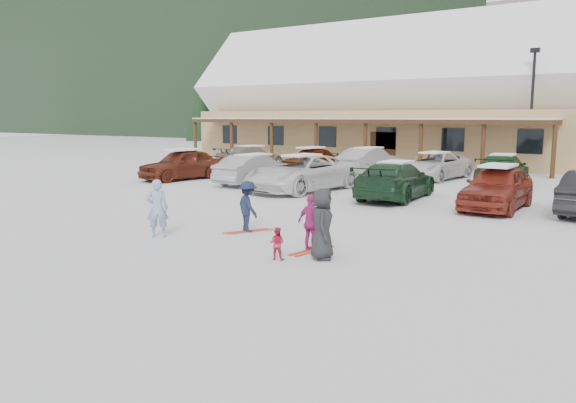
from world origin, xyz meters
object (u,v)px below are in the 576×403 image
Objects in this scene: parked_car_2 at (302,173)px; parked_car_4 at (497,187)px; lamp_post at (532,104)px; parked_car_10 at (434,166)px; adult_skier at (157,208)px; parked_car_11 at (502,170)px; child_magenta at (312,223)px; parked_car_7 at (250,157)px; parked_car_8 at (311,159)px; parked_car_3 at (395,180)px; parked_car_9 at (369,161)px; toddler_red at (277,243)px; parked_car_1 at (254,169)px; day_lodge at (387,106)px; child_navy at (248,207)px; bystander_dark at (322,224)px; parked_car_0 at (182,164)px.

parked_car_4 is (8.23, -0.26, -0.02)m from parked_car_2.
parked_car_2 is at bearing -115.19° from lamp_post.
lamp_post reaches higher than parked_car_10.
parked_car_11 is (4.79, 17.29, -0.07)m from adult_skier.
parked_car_2 is (-6.12, 9.15, 0.09)m from child_magenta.
parked_car_8 reaches higher than parked_car_7.
parked_car_8 is at bearing 125.26° from parked_car_2.
parked_car_9 is (-5.07, 8.08, 0.01)m from parked_car_3.
lamp_post is 24.37m from toddler_red.
parked_car_9 is at bearing -141.89° from lamp_post.
adult_skier reaches higher than parked_car_1.
day_lodge is 5.82× the size of parked_car_10.
parked_car_11 is (0.13, -6.63, -3.18)m from lamp_post.
lamp_post reaches higher than toddler_red.
child_navy is (1.58, 1.90, -0.06)m from adult_skier.
lamp_post reaches higher than parked_car_9.
parked_car_2 is 1.25× the size of parked_car_9.
parked_car_11 reaches higher than child_magenta.
parked_car_2 is at bearing -76.65° from day_lodge.
parked_car_7 is 4.08m from parked_car_8.
adult_skier is 4.87m from bystander_dark.
parked_car_3 is (8.73, -18.58, -3.21)m from day_lodge.
bystander_dark is at bearing 148.23° from child_magenta.
parked_car_10 is at bearing -55.29° from day_lodge.
child_navy is at bearing -61.08° from parked_car_2.
parked_car_7 is at bearing -48.95° from parked_car_1.
child_navy is at bearing -11.32° from child_magenta.
parked_car_7 is at bearing 13.64° from parked_car_9.
parked_car_7 is 11.52m from parked_car_10.
parked_car_1 is (4.34, 0.36, -0.06)m from parked_car_0.
child_navy is at bearing 73.07° from parked_car_11.
day_lodge reaches higher than child_navy.
toddler_red is 0.15× the size of parked_car_10.
parked_car_2 is (-6.51, -13.84, -3.11)m from lamp_post.
parked_car_3 is at bearing 175.40° from parked_car_4.
parked_car_4 reaches higher than parked_car_8.
day_lodge is 5.16× the size of parked_car_2.
parked_car_11 is (3.21, 15.39, -0.01)m from child_navy.
parked_car_2 reaches higher than parked_car_11.
parked_car_2 reaches higher than parked_car_7.
parked_car_9 is (7.56, 1.03, 0.04)m from parked_car_7.
adult_skier reaches higher than parked_car_3.
parked_car_9 is 7.46m from parked_car_11.
parked_car_1 is 7.07m from parked_car_8.
day_lodge is 11.42m from parked_car_8.
parked_car_0 is 0.91× the size of parked_car_3.
child_magenta is 9.14m from parked_car_4.
parked_car_9 is at bearing 13.47° from parked_car_8.
toddler_red is 1.18m from child_magenta.
child_navy is 16.85m from parked_car_9.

